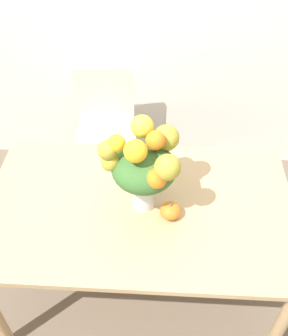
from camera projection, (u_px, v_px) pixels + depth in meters
name	position (u px, v px, depth m)	size (l,w,h in m)	color
ground_plane	(140.00, 283.00, 2.45)	(12.00, 12.00, 0.00)	brown
dining_table	(139.00, 216.00, 1.99)	(1.53, 0.91, 0.74)	tan
flower_vase	(145.00, 165.00, 1.76)	(0.36, 0.33, 0.45)	silver
pumpkin	(170.00, 211.00, 1.85)	(0.10, 0.10, 0.09)	orange
dining_chair_near_window	(106.00, 135.00, 2.74)	(0.45, 0.45, 0.93)	silver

